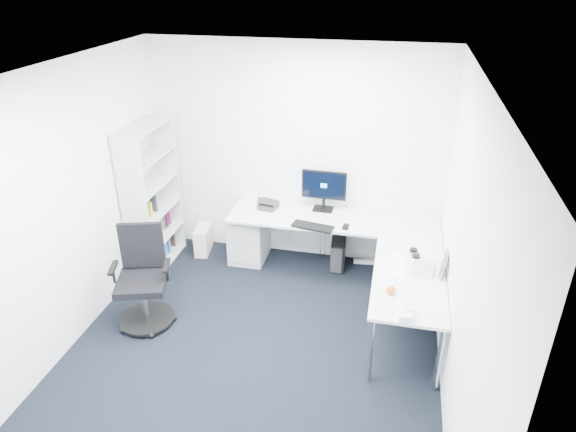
% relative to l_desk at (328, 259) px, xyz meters
% --- Properties ---
extents(ground, '(4.20, 4.20, 0.00)m').
position_rel_l_desk_xyz_m(ground, '(-0.55, -1.40, -0.36)').
color(ground, black).
extents(ceiling, '(4.20, 4.20, 0.00)m').
position_rel_l_desk_xyz_m(ceiling, '(-0.55, -1.40, 2.34)').
color(ceiling, white).
extents(wall_back, '(3.60, 0.02, 2.70)m').
position_rel_l_desk_xyz_m(wall_back, '(-0.55, 0.70, 0.99)').
color(wall_back, white).
rests_on(wall_back, ground).
extents(wall_left, '(0.02, 4.20, 2.70)m').
position_rel_l_desk_xyz_m(wall_left, '(-2.35, -1.40, 0.99)').
color(wall_left, white).
rests_on(wall_left, ground).
extents(wall_right, '(0.02, 4.20, 2.70)m').
position_rel_l_desk_xyz_m(wall_right, '(1.25, -1.40, 0.99)').
color(wall_right, white).
rests_on(wall_right, ground).
extents(l_desk, '(2.49, 1.39, 0.73)m').
position_rel_l_desk_xyz_m(l_desk, '(0.00, 0.00, 0.00)').
color(l_desk, silver).
rests_on(l_desk, ground).
extents(drawer_pedestal, '(0.43, 0.54, 0.66)m').
position_rel_l_desk_xyz_m(drawer_pedestal, '(-1.08, 0.42, -0.03)').
color(drawer_pedestal, silver).
rests_on(drawer_pedestal, ground).
extents(bookshelf, '(0.35, 0.90, 1.81)m').
position_rel_l_desk_xyz_m(bookshelf, '(-2.17, 0.05, 0.54)').
color(bookshelf, silver).
rests_on(bookshelf, ground).
extents(task_chair, '(0.75, 0.75, 1.07)m').
position_rel_l_desk_xyz_m(task_chair, '(-1.77, -1.11, 0.17)').
color(task_chair, black).
rests_on(task_chair, ground).
extents(black_pc_tower, '(0.20, 0.40, 0.38)m').
position_rel_l_desk_xyz_m(black_pc_tower, '(0.07, 0.45, -0.17)').
color(black_pc_tower, black).
rests_on(black_pc_tower, ground).
extents(beige_pc_tower, '(0.22, 0.39, 0.36)m').
position_rel_l_desk_xyz_m(beige_pc_tower, '(-1.72, 0.43, -0.19)').
color(beige_pc_tower, beige).
rests_on(beige_pc_tower, ground).
extents(power_strip, '(0.36, 0.10, 0.04)m').
position_rel_l_desk_xyz_m(power_strip, '(0.43, 0.60, -0.34)').
color(power_strip, white).
rests_on(power_strip, ground).
extents(monitor, '(0.55, 0.19, 0.52)m').
position_rel_l_desk_xyz_m(monitor, '(-0.15, 0.54, 0.62)').
color(monitor, black).
rests_on(monitor, l_desk).
extents(black_keyboard, '(0.50, 0.25, 0.02)m').
position_rel_l_desk_xyz_m(black_keyboard, '(-0.20, 0.06, 0.37)').
color(black_keyboard, black).
rests_on(black_keyboard, l_desk).
extents(mouse, '(0.07, 0.11, 0.03)m').
position_rel_l_desk_xyz_m(mouse, '(0.17, 0.12, 0.38)').
color(mouse, black).
rests_on(mouse, l_desk).
extents(desk_phone, '(0.25, 0.25, 0.15)m').
position_rel_l_desk_xyz_m(desk_phone, '(-0.82, 0.44, 0.44)').
color(desk_phone, '#28282B').
rests_on(desk_phone, l_desk).
extents(laptop, '(0.35, 0.34, 0.22)m').
position_rel_l_desk_xyz_m(laptop, '(1.02, -0.59, 0.47)').
color(laptop, silver).
rests_on(laptop, l_desk).
extents(white_keyboard, '(0.17, 0.47, 0.02)m').
position_rel_l_desk_xyz_m(white_keyboard, '(0.79, -0.60, 0.37)').
color(white_keyboard, white).
rests_on(white_keyboard, l_desk).
extents(headphones, '(0.15, 0.20, 0.05)m').
position_rel_l_desk_xyz_m(headphones, '(0.94, -0.30, 0.39)').
color(headphones, black).
rests_on(headphones, l_desk).
extents(orange_fruit, '(0.08, 0.08, 0.08)m').
position_rel_l_desk_xyz_m(orange_fruit, '(0.73, -1.07, 0.40)').
color(orange_fruit, orange).
rests_on(orange_fruit, l_desk).
extents(tissue_box, '(0.13, 0.23, 0.08)m').
position_rel_l_desk_xyz_m(tissue_box, '(0.86, -1.39, 0.40)').
color(tissue_box, white).
rests_on(tissue_box, l_desk).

